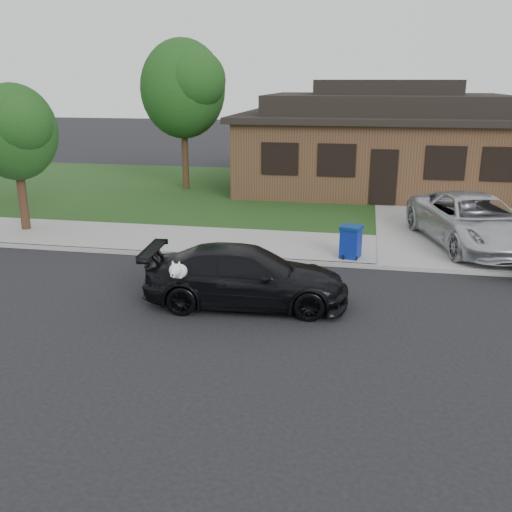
# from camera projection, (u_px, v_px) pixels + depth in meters

# --- Properties ---
(ground) EXTENTS (120.00, 120.00, 0.00)m
(ground) POSITION_uv_depth(u_px,v_px,m) (204.00, 308.00, 12.45)
(ground) COLOR black
(ground) RESTS_ON ground
(sidewalk) EXTENTS (60.00, 3.00, 0.12)m
(sidewalk) POSITION_uv_depth(u_px,v_px,m) (250.00, 244.00, 17.13)
(sidewalk) COLOR gray
(sidewalk) RESTS_ON ground
(curb) EXTENTS (60.00, 0.12, 0.12)m
(curb) POSITION_uv_depth(u_px,v_px,m) (239.00, 259.00, 15.72)
(curb) COLOR gray
(curb) RESTS_ON ground
(lawn) EXTENTS (60.00, 13.00, 0.13)m
(lawn) POSITION_uv_depth(u_px,v_px,m) (286.00, 194.00, 24.63)
(lawn) COLOR #193814
(lawn) RESTS_ON ground
(driveway) EXTENTS (4.50, 13.00, 0.14)m
(driveway) POSITION_uv_depth(u_px,v_px,m) (438.00, 215.00, 20.74)
(driveway) COLOR gray
(driveway) RESTS_ON ground
(sedan) EXTENTS (4.61, 2.32, 1.30)m
(sedan) POSITION_uv_depth(u_px,v_px,m) (246.00, 276.00, 12.51)
(sedan) COLOR black
(sedan) RESTS_ON ground
(minivan) EXTENTS (3.76, 5.75, 1.47)m
(minivan) POSITION_uv_depth(u_px,v_px,m) (474.00, 221.00, 16.49)
(minivan) COLOR silver
(minivan) RESTS_ON driveway
(recycling_bin) EXTENTS (0.66, 0.66, 0.89)m
(recycling_bin) POSITION_uv_depth(u_px,v_px,m) (351.00, 241.00, 15.50)
(recycling_bin) COLOR navy
(recycling_bin) RESTS_ON sidewalk
(house) EXTENTS (12.60, 8.60, 4.65)m
(house) POSITION_uv_depth(u_px,v_px,m) (383.00, 142.00, 25.17)
(house) COLOR #422B1C
(house) RESTS_ON ground
(tree_0) EXTENTS (3.78, 3.60, 6.34)m
(tree_0) POSITION_uv_depth(u_px,v_px,m) (186.00, 87.00, 23.98)
(tree_0) COLOR #332114
(tree_0) RESTS_ON ground
(tree_2) EXTENTS (2.73, 2.60, 4.59)m
(tree_2) POSITION_uv_depth(u_px,v_px,m) (16.00, 131.00, 17.61)
(tree_2) COLOR #332114
(tree_2) RESTS_ON ground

